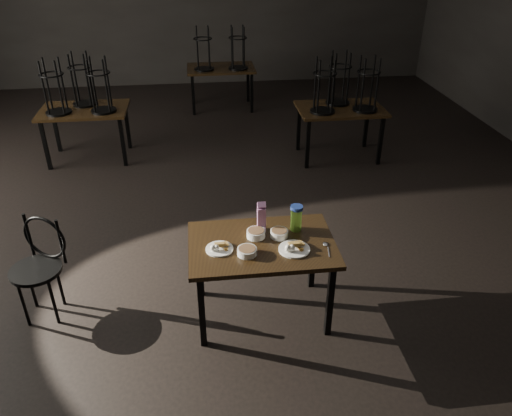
{
  "coord_description": "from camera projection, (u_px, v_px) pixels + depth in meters",
  "views": [
    {
      "loc": [
        0.09,
        -4.67,
        3.05
      ],
      "look_at": [
        0.54,
        -0.92,
        0.85
      ],
      "focal_mm": 35.0,
      "sensor_mm": 36.0,
      "label": 1
    }
  ],
  "objects": [
    {
      "name": "spoon",
      "position": [
        326.0,
        245.0,
        4.04
      ],
      "size": [
        0.05,
        0.22,
        0.01
      ],
      "color": "silver",
      "rests_on": "main_table"
    },
    {
      "name": "room",
      "position": [
        175.0,
        14.0,
        4.36
      ],
      "size": [
        12.0,
        12.04,
        3.22
      ],
      "color": "black",
      "rests_on": "ground"
    },
    {
      "name": "bg_table_right",
      "position": [
        341.0,
        106.0,
        6.98
      ],
      "size": [
        1.2,
        0.8,
        1.48
      ],
      "color": "black",
      "rests_on": "ground"
    },
    {
      "name": "bg_table_far",
      "position": [
        221.0,
        68.0,
        8.88
      ],
      "size": [
        1.2,
        0.8,
        1.48
      ],
      "color": "black",
      "rests_on": "ground"
    },
    {
      "name": "juice_carton",
      "position": [
        261.0,
        217.0,
        4.18
      ],
      "size": [
        0.07,
        0.07,
        0.28
      ],
      "color": "#851870",
      "rests_on": "main_table"
    },
    {
      "name": "plate_right",
      "position": [
        294.0,
        248.0,
        3.98
      ],
      "size": [
        0.25,
        0.25,
        0.08
      ],
      "color": "white",
      "rests_on": "main_table"
    },
    {
      "name": "bowl_big",
      "position": [
        247.0,
        251.0,
        3.93
      ],
      "size": [
        0.16,
        0.16,
        0.05
      ],
      "color": "white",
      "rests_on": "main_table"
    },
    {
      "name": "main_table",
      "position": [
        262.0,
        251.0,
        4.12
      ],
      "size": [
        1.2,
        0.8,
        0.75
      ],
      "color": "black",
      "rests_on": "ground"
    },
    {
      "name": "bentwood_chair",
      "position": [
        40.0,
        260.0,
        4.23
      ],
      "size": [
        0.49,
        0.48,
        0.91
      ],
      "rotation": [
        0.0,
        0.0,
        -0.43
      ],
      "color": "black",
      "rests_on": "ground"
    },
    {
      "name": "water_bottle",
      "position": [
        296.0,
        218.0,
        4.19
      ],
      "size": [
        0.13,
        0.13,
        0.23
      ],
      "color": "#78C038",
      "rests_on": "main_table"
    },
    {
      "name": "bowl_far",
      "position": [
        279.0,
        233.0,
        4.15
      ],
      "size": [
        0.15,
        0.15,
        0.06
      ],
      "color": "white",
      "rests_on": "main_table"
    },
    {
      "name": "bowl_near",
      "position": [
        256.0,
        233.0,
        4.14
      ],
      "size": [
        0.16,
        0.16,
        0.06
      ],
      "color": "white",
      "rests_on": "main_table"
    },
    {
      "name": "plate_left",
      "position": [
        219.0,
        248.0,
        3.99
      ],
      "size": [
        0.22,
        0.22,
        0.07
      ],
      "color": "white",
      "rests_on": "main_table"
    },
    {
      "name": "bg_table_left",
      "position": [
        83.0,
        107.0,
        6.93
      ],
      "size": [
        1.2,
        0.8,
        1.48
      ],
      "color": "black",
      "rests_on": "ground"
    }
  ]
}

